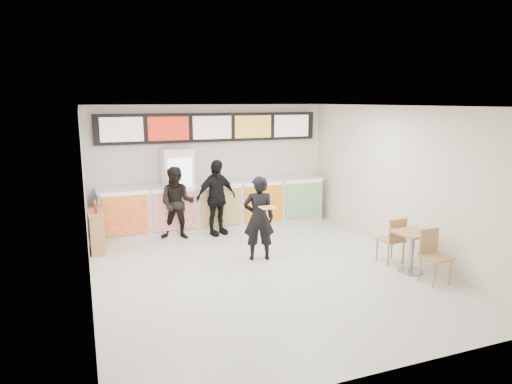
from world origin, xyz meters
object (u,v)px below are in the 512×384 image
drinks_fridge (178,191)px  customer_left (177,203)px  customer_mid (216,198)px  service_counter (217,205)px  customer_main (259,218)px  cafe_table (412,244)px  condiment_ledge (97,231)px

drinks_fridge → customer_left: 0.60m
customer_left → customer_mid: bearing=20.8°
service_counter → customer_mid: customer_mid is taller
customer_left → customer_mid: 0.92m
drinks_fridge → customer_left: (-0.14, -0.56, -0.18)m
drinks_fridge → customer_mid: 0.96m
service_counter → customer_mid: size_ratio=3.14×
service_counter → customer_left: (-1.07, -0.54, 0.25)m
customer_main → cafe_table: bearing=159.4°
customer_mid → condiment_ledge: 2.72m
cafe_table → condiment_ledge: 6.25m
service_counter → condiment_ledge: 2.95m
drinks_fridge → customer_main: drinks_fridge is taller
customer_main → customer_mid: bearing=-66.6°
service_counter → condiment_ledge: bearing=-163.2°
condiment_ledge → service_counter: bearing=16.8°
customer_main → condiment_ledge: (-2.97, 1.63, -0.40)m
condiment_ledge → customer_left: bearing=10.1°
customer_main → cafe_table: (2.35, -1.65, -0.30)m
cafe_table → condiment_ledge: bearing=144.2°
customer_mid → condiment_ledge: (-2.66, -0.31, -0.44)m
drinks_fridge → cafe_table: 5.41m
service_counter → drinks_fridge: drinks_fridge is taller
drinks_fridge → customer_mid: size_ratio=1.13×
service_counter → customer_main: size_ratio=3.32×
drinks_fridge → service_counter: bearing=-1.0°
service_counter → condiment_ledge: (-2.82, -0.85, -0.13)m
customer_mid → condiment_ledge: bearing=169.7°
customer_left → condiment_ledge: 1.81m
drinks_fridge → customer_main: (1.08, -2.50, -0.16)m
condiment_ledge → customer_main: bearing=-28.8°
customer_main → service_counter: bearing=-72.2°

